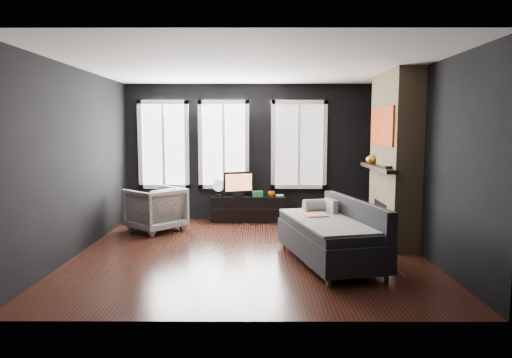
{
  "coord_description": "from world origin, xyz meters",
  "views": [
    {
      "loc": [
        0.12,
        -6.64,
        1.81
      ],
      "look_at": [
        0.1,
        0.3,
        1.05
      ],
      "focal_mm": 32.0,
      "sensor_mm": 36.0,
      "label": 1
    }
  ],
  "objects_px": {
    "media_console": "(249,209)",
    "book": "(276,191)",
    "mantel_vase": "(372,158)",
    "armchair": "(156,207)",
    "sofa": "(329,232)",
    "monitor": "(238,182)",
    "mug": "(271,193)"
  },
  "relations": [
    {
      "from": "mug",
      "to": "book",
      "type": "xyz_separation_m",
      "value": [
        0.09,
        0.11,
        0.03
      ]
    },
    {
      "from": "sofa",
      "to": "armchair",
      "type": "distance_m",
      "value": 3.39
    },
    {
      "from": "sofa",
      "to": "media_console",
      "type": "bearing_deg",
      "value": 99.13
    },
    {
      "from": "sofa",
      "to": "armchair",
      "type": "height_order",
      "value": "armchair"
    },
    {
      "from": "media_console",
      "to": "monitor",
      "type": "bearing_deg",
      "value": -171.44
    },
    {
      "from": "sofa",
      "to": "monitor",
      "type": "xyz_separation_m",
      "value": [
        -1.35,
        2.78,
        0.35
      ]
    },
    {
      "from": "armchair",
      "to": "mantel_vase",
      "type": "relative_size",
      "value": 4.4
    },
    {
      "from": "armchair",
      "to": "monitor",
      "type": "distance_m",
      "value": 1.71
    },
    {
      "from": "sofa",
      "to": "armchair",
      "type": "bearing_deg",
      "value": 132.23
    },
    {
      "from": "mug",
      "to": "book",
      "type": "relative_size",
      "value": 0.66
    },
    {
      "from": "media_console",
      "to": "mantel_vase",
      "type": "xyz_separation_m",
      "value": [
        2.1,
        -1.19,
        1.07
      ]
    },
    {
      "from": "armchair",
      "to": "media_console",
      "type": "height_order",
      "value": "armchair"
    },
    {
      "from": "mug",
      "to": "mantel_vase",
      "type": "relative_size",
      "value": 0.68
    },
    {
      "from": "sofa",
      "to": "mantel_vase",
      "type": "xyz_separation_m",
      "value": [
        0.95,
        1.62,
        0.9
      ]
    },
    {
      "from": "mug",
      "to": "mantel_vase",
      "type": "xyz_separation_m",
      "value": [
        1.65,
        -1.11,
        0.76
      ]
    },
    {
      "from": "sofa",
      "to": "armchair",
      "type": "xyz_separation_m",
      "value": [
        -2.79,
        1.93,
        0.0
      ]
    },
    {
      "from": "media_console",
      "to": "mantel_vase",
      "type": "distance_m",
      "value": 2.64
    },
    {
      "from": "mantel_vase",
      "to": "armchair",
      "type": "bearing_deg",
      "value": 175.24
    },
    {
      "from": "media_console",
      "to": "book",
      "type": "bearing_deg",
      "value": 4.57
    },
    {
      "from": "sofa",
      "to": "book",
      "type": "relative_size",
      "value": 9.89
    },
    {
      "from": "sofa",
      "to": "monitor",
      "type": "height_order",
      "value": "monitor"
    },
    {
      "from": "monitor",
      "to": "book",
      "type": "xyz_separation_m",
      "value": [
        0.74,
        0.06,
        -0.17
      ]
    },
    {
      "from": "media_console",
      "to": "book",
      "type": "relative_size",
      "value": 7.23
    },
    {
      "from": "book",
      "to": "mug",
      "type": "bearing_deg",
      "value": -130.11
    },
    {
      "from": "monitor",
      "to": "mug",
      "type": "bearing_deg",
      "value": -22.59
    },
    {
      "from": "sofa",
      "to": "book",
      "type": "height_order",
      "value": "sofa"
    },
    {
      "from": "sofa",
      "to": "mug",
      "type": "height_order",
      "value": "sofa"
    },
    {
      "from": "media_console",
      "to": "book",
      "type": "distance_m",
      "value": 0.64
    },
    {
      "from": "armchair",
      "to": "monitor",
      "type": "xyz_separation_m",
      "value": [
        1.44,
        0.85,
        0.34
      ]
    },
    {
      "from": "monitor",
      "to": "mantel_vase",
      "type": "relative_size",
      "value": 3.13
    },
    {
      "from": "monitor",
      "to": "mug",
      "type": "distance_m",
      "value": 0.68
    },
    {
      "from": "media_console",
      "to": "monitor",
      "type": "distance_m",
      "value": 0.56
    }
  ]
}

